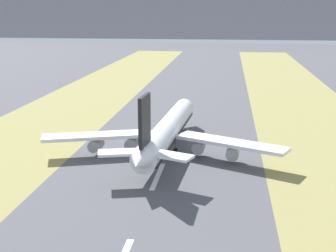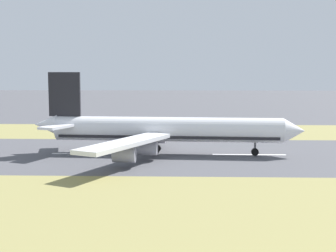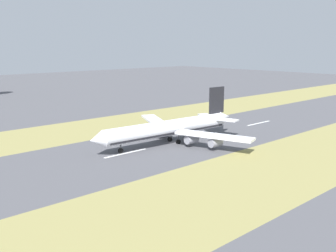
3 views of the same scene
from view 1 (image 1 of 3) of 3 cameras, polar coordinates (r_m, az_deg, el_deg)
ground_plane at (r=125.56m, az=-0.11°, el=-3.45°), size 800.00×800.00×0.00m
grass_median_west at (r=138.50m, az=-18.93°, el=-2.54°), size 40.00×600.00×0.01m
centreline_dash_mid at (r=109.78m, az=-1.25°, el=-6.11°), size 1.20×18.00×0.01m
centreline_dash_far at (r=147.62m, az=1.05°, el=-0.73°), size 1.20×18.00×0.01m
airplane_main_jet at (r=125.09m, az=-0.17°, el=-0.65°), size 63.99×67.22×20.20m
mountain_ridge at (r=638.81m, az=6.10°, el=13.55°), size 800.00×120.00×61.72m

